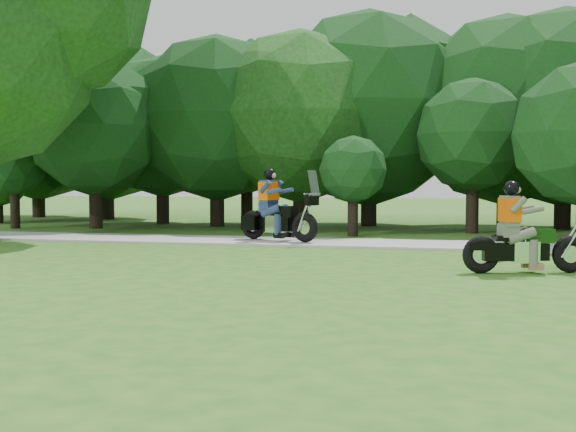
# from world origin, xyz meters

# --- Properties ---
(ground) EXTENTS (100.00, 100.00, 0.00)m
(ground) POSITION_xyz_m (0.00, 0.00, 0.00)
(ground) COLOR #27601B
(ground) RESTS_ON ground
(walkway) EXTENTS (60.00, 2.20, 0.06)m
(walkway) POSITION_xyz_m (0.00, 8.00, 0.03)
(walkway) COLOR #A1A19C
(walkway) RESTS_ON ground
(tree_line) EXTENTS (39.18, 12.42, 7.37)m
(tree_line) POSITION_xyz_m (0.31, 14.69, 3.61)
(tree_line) COLOR black
(tree_line) RESTS_ON ground
(chopper_motorcycle) EXTENTS (2.16, 0.99, 1.57)m
(chopper_motorcycle) POSITION_xyz_m (2.49, 3.38, 0.58)
(chopper_motorcycle) COLOR black
(chopper_motorcycle) RESTS_ON ground
(touring_motorcycle) EXTENTS (2.24, 1.38, 1.80)m
(touring_motorcycle) POSITION_xyz_m (-3.02, 7.96, 0.71)
(touring_motorcycle) COLOR black
(touring_motorcycle) RESTS_ON walkway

